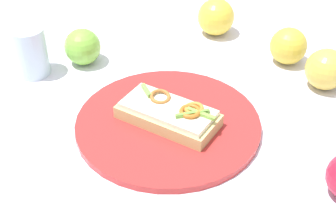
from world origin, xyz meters
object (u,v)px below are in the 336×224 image
Objects in this scene: apple_0 at (288,46)px; drinking_glass at (30,51)px; plate at (168,124)px; apple_3 at (216,17)px; sandwich at (169,114)px; apple_5 at (83,47)px; apple_1 at (326,69)px.

drinking_glass is at bearing 43.93° from apple_0.
plate is 3.90× the size of apple_3.
apple_0 is 0.76× the size of drinking_glass.
sandwich is 0.27m from apple_5.
apple_3 reaches higher than apple_5.
apple_1 reaches higher than apple_5.
apple_5 is (0.27, -0.05, 0.03)m from plate.
sandwich is at bearing 169.06° from apple_5.
sandwich is 1.83× the size of drinking_glass.
drinking_glass is (0.32, 0.04, 0.02)m from sandwich.
drinking_glass reaches higher than apple_3.
plate is 3.23× the size of drinking_glass.
apple_5 is at bearing 28.82° from apple_1.
apple_3 is 0.31m from apple_5.
apple_5 is at bearing -11.19° from plate.
apple_3 reaches higher than plate.
apple_3 reaches higher than apple_1.
apple_0 is 0.18m from apple_3.
plate is 4.31× the size of apple_5.
plate is at bearing -173.24° from drinking_glass.
plate is at bearing 80.39° from apple_0.
plate is at bearing -152.79° from sandwich.
apple_1 reaches higher than apple_0.
apple_0 is 0.10m from apple_1.
apple_1 is 0.48m from apple_5.
plate is at bearing 168.81° from apple_5.
apple_0 reaches higher than plate.
plate is at bearing 61.76° from apple_1.
apple_1 is 1.06× the size of apple_5.
drinking_glass is (0.37, 0.36, 0.01)m from apple_0.
sandwich is 0.32m from drinking_glass.
apple_5 reaches higher than plate.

